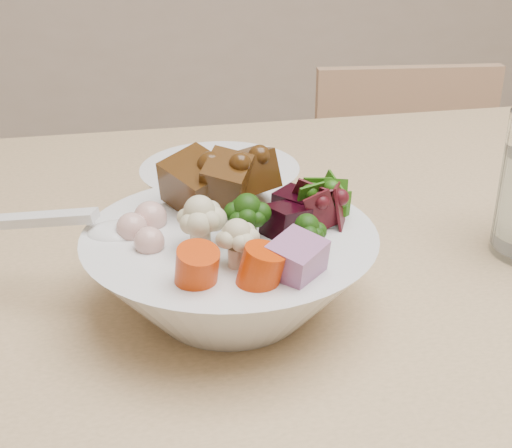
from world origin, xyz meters
name	(u,v)px	position (x,y,z in m)	size (l,w,h in m)	color
chair_far	(409,251)	(-0.02, 0.78, 0.46)	(0.42, 0.42, 0.81)	tan
food_bowl	(232,264)	(-0.53, 0.09, 0.86)	(0.23, 0.23, 0.13)	silver
soup_spoon	(97,230)	(-0.63, 0.12, 0.89)	(0.14, 0.08, 0.03)	silver
side_bowl	(220,192)	(-0.50, 0.26, 0.85)	(0.16, 0.16, 0.05)	silver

